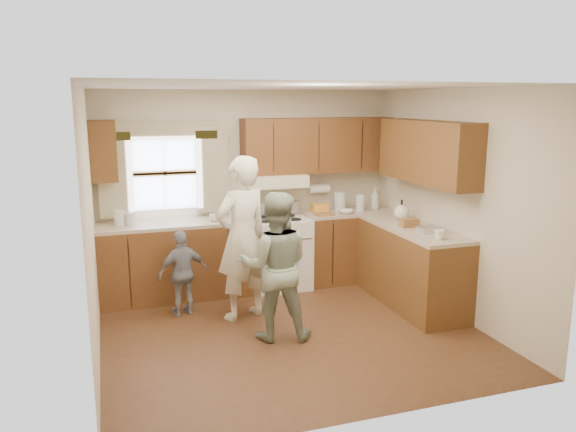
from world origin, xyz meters
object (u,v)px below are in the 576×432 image
object	(u,v)px
woman_left	(242,239)
woman_right	(275,266)
child	(183,273)
stove	(278,252)

from	to	relation	value
woman_left	woman_right	xyz separation A→B (m)	(0.19, -0.63, -0.15)
child	woman_right	bearing A→B (deg)	117.77
stove	woman_left	xyz separation A→B (m)	(-0.68, -0.88, 0.43)
woman_left	child	xyz separation A→B (m)	(-0.61, 0.30, -0.42)
stove	woman_right	distance (m)	1.62
woman_left	woman_right	distance (m)	0.67
woman_right	child	size ratio (longest dim) A/B	1.56
stove	woman_left	distance (m)	1.19
stove	child	xyz separation A→B (m)	(-1.29, -0.59, 0.02)
woman_left	child	size ratio (longest dim) A/B	1.86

